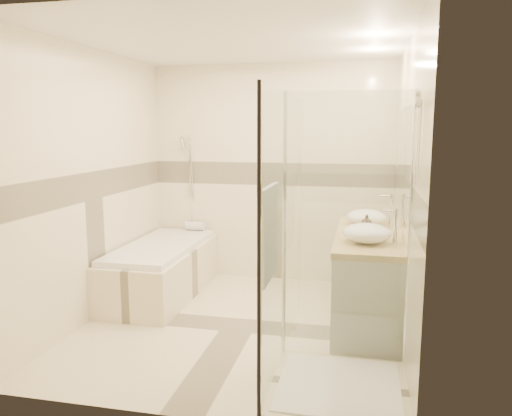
% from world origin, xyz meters
% --- Properties ---
extents(room, '(2.82, 3.02, 2.52)m').
position_xyz_m(room, '(0.06, 0.01, 1.26)').
color(room, beige).
rests_on(room, ground).
extents(bathtub, '(0.75, 1.70, 0.56)m').
position_xyz_m(bathtub, '(-1.02, 0.65, 0.31)').
color(bathtub, beige).
rests_on(bathtub, ground).
extents(vanity, '(0.58, 1.62, 0.85)m').
position_xyz_m(vanity, '(1.12, 0.30, 0.43)').
color(vanity, silver).
rests_on(vanity, ground).
extents(shower_enclosure, '(0.96, 0.93, 2.04)m').
position_xyz_m(shower_enclosure, '(0.83, -0.97, 0.51)').
color(shower_enclosure, beige).
rests_on(shower_enclosure, ground).
extents(vessel_sink_near, '(0.38, 0.38, 0.15)m').
position_xyz_m(vessel_sink_near, '(1.10, 0.69, 0.93)').
color(vessel_sink_near, white).
rests_on(vessel_sink_near, vanity).
extents(vessel_sink_far, '(0.40, 0.40, 0.16)m').
position_xyz_m(vessel_sink_far, '(1.10, -0.08, 0.93)').
color(vessel_sink_far, white).
rests_on(vessel_sink_far, vanity).
extents(faucet_near, '(0.13, 0.03, 0.31)m').
position_xyz_m(faucet_near, '(1.32, 0.69, 1.03)').
color(faucet_near, silver).
rests_on(faucet_near, vanity).
extents(faucet_far, '(0.12, 0.03, 0.29)m').
position_xyz_m(faucet_far, '(1.32, -0.08, 1.02)').
color(faucet_far, silver).
rests_on(faucet_far, vanity).
extents(amenity_bottle_a, '(0.08, 0.09, 0.15)m').
position_xyz_m(amenity_bottle_a, '(1.10, 0.16, 0.92)').
color(amenity_bottle_a, black).
rests_on(amenity_bottle_a, vanity).
extents(amenity_bottle_b, '(0.13, 0.13, 0.14)m').
position_xyz_m(amenity_bottle_b, '(1.10, 0.47, 0.92)').
color(amenity_bottle_b, black).
rests_on(amenity_bottle_b, vanity).
extents(folded_towels, '(0.15, 0.23, 0.07)m').
position_xyz_m(folded_towels, '(1.10, 1.02, 0.89)').
color(folded_towels, silver).
rests_on(folded_towels, vanity).
extents(rolled_towel, '(0.23, 0.10, 0.10)m').
position_xyz_m(rolled_towel, '(-0.90, 1.41, 0.61)').
color(rolled_towel, silver).
rests_on(rolled_towel, bathtub).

